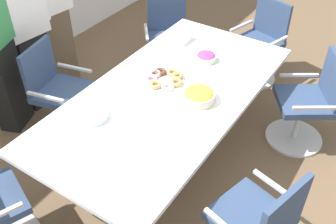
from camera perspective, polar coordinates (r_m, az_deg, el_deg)
The scene contains 13 objects.
ground_plane at distance 3.68m, azimuth 0.00°, elevation -6.69°, with size 10.00×10.00×0.01m, color brown.
conference_table at distance 3.26m, azimuth 0.00°, elevation 1.02°, with size 2.40×1.20×0.75m.
office_chair_0 at distance 4.57m, azimuth -0.00°, elevation 10.04°, with size 0.76×0.76×0.91m.
office_chair_1 at distance 3.86m, azimuth -15.53°, elevation 2.31°, with size 0.65×0.65×0.91m.
office_chair_5 at distance 3.82m, azimuth 19.62°, elevation 0.83°, with size 0.75×0.75×0.91m.
office_chair_6 at distance 4.62m, azimuth 13.07°, elevation 9.29°, with size 0.67×0.67×0.91m.
person_standing_1 at distance 4.09m, azimuth -20.10°, elevation 11.42°, with size 0.62×0.27×1.70m.
person_standing_2 at distance 4.34m, azimuth -16.91°, elevation 14.88°, with size 0.62×0.27×1.83m.
snack_bowl_candy_mix at distance 3.58m, azimuth 5.53°, elevation 7.95°, with size 0.19×0.19×0.08m.
snack_bowl_chips_yellow at distance 3.08m, azimuth 4.46°, elevation 2.45°, with size 0.26×0.26×0.11m.
donut_platter at distance 3.30m, azimuth -0.49°, elevation 4.79°, with size 0.33×0.33×0.04m.
plate_stack at distance 2.97m, azimuth -10.65°, elevation -0.57°, with size 0.21×0.21×0.04m.
napkin_pile at distance 3.89m, azimuth 1.83°, elevation 10.72°, with size 0.18×0.18×0.06m, color white.
Camera 1 is at (-2.13, -1.40, 2.65)m, focal length 42.08 mm.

